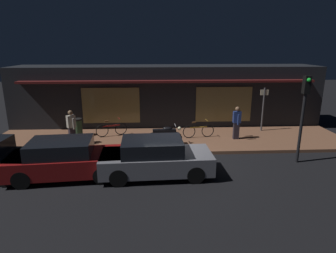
{
  "coord_description": "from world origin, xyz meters",
  "views": [
    {
      "loc": [
        -0.82,
        -10.96,
        4.68
      ],
      "look_at": [
        -0.13,
        2.4,
        0.95
      ],
      "focal_mm": 30.62,
      "sensor_mm": 36.0,
      "label": 1
    }
  ],
  "objects_px": {
    "person_photographer": "(72,127)",
    "traffic_light_pole": "(304,104)",
    "person_bystander": "(237,122)",
    "bicycle_parked": "(112,129)",
    "sign_post": "(263,107)",
    "bicycle_extra": "(198,131)",
    "parked_car_far": "(65,159)",
    "trash_bin": "(78,127)",
    "parked_car_across": "(155,158)",
    "motorcycle": "(165,135)"
  },
  "relations": [
    {
      "from": "person_bystander",
      "to": "traffic_light_pole",
      "type": "height_order",
      "value": "traffic_light_pole"
    },
    {
      "from": "bicycle_extra",
      "to": "person_bystander",
      "type": "height_order",
      "value": "person_bystander"
    },
    {
      "from": "sign_post",
      "to": "person_photographer",
      "type": "bearing_deg",
      "value": -169.43
    },
    {
      "from": "bicycle_parked",
      "to": "parked_car_far",
      "type": "distance_m",
      "value": 4.69
    },
    {
      "from": "sign_post",
      "to": "bicycle_extra",
      "type": "bearing_deg",
      "value": -163.77
    },
    {
      "from": "person_bystander",
      "to": "parked_car_across",
      "type": "bearing_deg",
      "value": -137.68
    },
    {
      "from": "parked_car_far",
      "to": "parked_car_across",
      "type": "distance_m",
      "value": 3.32
    },
    {
      "from": "person_photographer",
      "to": "traffic_light_pole",
      "type": "distance_m",
      "value": 10.27
    },
    {
      "from": "bicycle_extra",
      "to": "parked_car_far",
      "type": "bearing_deg",
      "value": -144.16
    },
    {
      "from": "person_photographer",
      "to": "motorcycle",
      "type": "bearing_deg",
      "value": -3.23
    },
    {
      "from": "bicycle_extra",
      "to": "person_photographer",
      "type": "xyz_separation_m",
      "value": [
        -6.19,
        -0.77,
        0.52
      ]
    },
    {
      "from": "person_photographer",
      "to": "parked_car_far",
      "type": "relative_size",
      "value": 0.4
    },
    {
      "from": "person_photographer",
      "to": "traffic_light_pole",
      "type": "bearing_deg",
      "value": -13.43
    },
    {
      "from": "bicycle_parked",
      "to": "traffic_light_pole",
      "type": "distance_m",
      "value": 9.2
    },
    {
      "from": "person_photographer",
      "to": "parked_car_far",
      "type": "xyz_separation_m",
      "value": [
        0.61,
        -3.27,
        -0.32
      ]
    },
    {
      "from": "sign_post",
      "to": "traffic_light_pole",
      "type": "xyz_separation_m",
      "value": [
        -0.03,
        -4.21,
        0.97
      ]
    },
    {
      "from": "motorcycle",
      "to": "trash_bin",
      "type": "xyz_separation_m",
      "value": [
        -4.51,
        1.63,
        -0.03
      ]
    },
    {
      "from": "parked_car_far",
      "to": "parked_car_across",
      "type": "bearing_deg",
      "value": -0.86
    },
    {
      "from": "person_photographer",
      "to": "sign_post",
      "type": "xyz_separation_m",
      "value": [
        9.92,
        1.85,
        0.48
      ]
    },
    {
      "from": "bicycle_parked",
      "to": "trash_bin",
      "type": "distance_m",
      "value": 1.76
    },
    {
      "from": "bicycle_extra",
      "to": "traffic_light_pole",
      "type": "relative_size",
      "value": 0.46
    },
    {
      "from": "motorcycle",
      "to": "person_bystander",
      "type": "distance_m",
      "value": 3.72
    },
    {
      "from": "bicycle_parked",
      "to": "traffic_light_pole",
      "type": "xyz_separation_m",
      "value": [
        8.21,
        -3.66,
        1.97
      ]
    },
    {
      "from": "bicycle_extra",
      "to": "parked_car_far",
      "type": "distance_m",
      "value": 6.89
    },
    {
      "from": "bicycle_parked",
      "to": "bicycle_extra",
      "type": "bearing_deg",
      "value": -6.66
    },
    {
      "from": "bicycle_parked",
      "to": "parked_car_across",
      "type": "height_order",
      "value": "parked_car_across"
    },
    {
      "from": "person_bystander",
      "to": "parked_car_across",
      "type": "xyz_separation_m",
      "value": [
        -4.13,
        -3.76,
        -0.32
      ]
    },
    {
      "from": "sign_post",
      "to": "parked_car_far",
      "type": "distance_m",
      "value": 10.65
    },
    {
      "from": "person_bystander",
      "to": "sign_post",
      "type": "distance_m",
      "value": 2.37
    },
    {
      "from": "bicycle_parked",
      "to": "parked_car_far",
      "type": "bearing_deg",
      "value": -103.24
    },
    {
      "from": "trash_bin",
      "to": "parked_car_across",
      "type": "bearing_deg",
      "value": -49.53
    },
    {
      "from": "person_bystander",
      "to": "parked_car_far",
      "type": "bearing_deg",
      "value": -153.52
    },
    {
      "from": "parked_car_across",
      "to": "person_photographer",
      "type": "bearing_deg",
      "value": 139.84
    },
    {
      "from": "person_bystander",
      "to": "trash_bin",
      "type": "height_order",
      "value": "person_bystander"
    },
    {
      "from": "motorcycle",
      "to": "bicycle_parked",
      "type": "bearing_deg",
      "value": 150.67
    },
    {
      "from": "person_photographer",
      "to": "traffic_light_pole",
      "type": "height_order",
      "value": "traffic_light_pole"
    },
    {
      "from": "person_photographer",
      "to": "parked_car_far",
      "type": "distance_m",
      "value": 3.34
    },
    {
      "from": "bicycle_parked",
      "to": "person_bystander",
      "type": "distance_m",
      "value": 6.46
    },
    {
      "from": "sign_post",
      "to": "traffic_light_pole",
      "type": "relative_size",
      "value": 0.67
    },
    {
      "from": "bicycle_extra",
      "to": "sign_post",
      "type": "height_order",
      "value": "sign_post"
    },
    {
      "from": "traffic_light_pole",
      "to": "parked_car_across",
      "type": "height_order",
      "value": "traffic_light_pole"
    },
    {
      "from": "person_photographer",
      "to": "bicycle_parked",
      "type": "bearing_deg",
      "value": 37.58
    },
    {
      "from": "person_photographer",
      "to": "parked_car_across",
      "type": "xyz_separation_m",
      "value": [
        3.93,
        -3.32,
        -0.32
      ]
    },
    {
      "from": "person_photographer",
      "to": "traffic_light_pole",
      "type": "xyz_separation_m",
      "value": [
        9.89,
        -2.36,
        1.45
      ]
    },
    {
      "from": "person_bystander",
      "to": "traffic_light_pole",
      "type": "bearing_deg",
      "value": -56.99
    },
    {
      "from": "bicycle_parked",
      "to": "bicycle_extra",
      "type": "distance_m",
      "value": 4.54
    },
    {
      "from": "sign_post",
      "to": "parked_car_across",
      "type": "bearing_deg",
      "value": -139.18
    },
    {
      "from": "sign_post",
      "to": "parked_car_across",
      "type": "height_order",
      "value": "sign_post"
    },
    {
      "from": "motorcycle",
      "to": "person_photographer",
      "type": "bearing_deg",
      "value": 176.77
    },
    {
      "from": "motorcycle",
      "to": "parked_car_across",
      "type": "distance_m",
      "value": 3.11
    }
  ]
}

